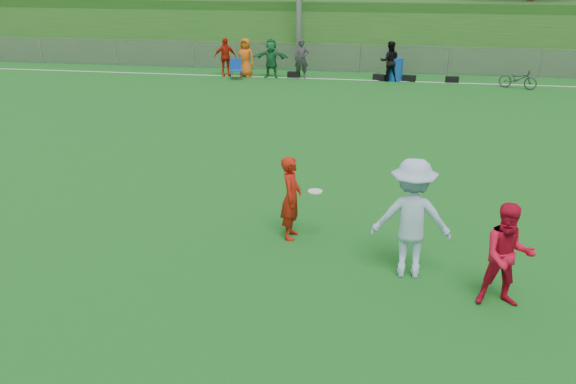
% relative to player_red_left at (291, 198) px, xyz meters
% --- Properties ---
extents(ground, '(120.00, 120.00, 0.00)m').
position_rel_player_red_left_xyz_m(ground, '(-0.03, -1.02, -0.80)').
color(ground, '#146319').
rests_on(ground, ground).
extents(sideline_far, '(60.00, 0.10, 0.01)m').
position_rel_player_red_left_xyz_m(sideline_far, '(-0.03, 16.98, -0.80)').
color(sideline_far, white).
rests_on(sideline_far, ground).
extents(fence, '(58.00, 0.06, 1.30)m').
position_rel_player_red_left_xyz_m(fence, '(-0.03, 18.98, -0.16)').
color(fence, gray).
rests_on(fence, ground).
extents(berm, '(120.00, 18.00, 3.00)m').
position_rel_player_red_left_xyz_m(berm, '(-0.03, 29.98, 0.70)').
color(berm, '#195116').
rests_on(berm, ground).
extents(spectator_row, '(8.28, 0.81, 1.69)m').
position_rel_player_red_left_xyz_m(spectator_row, '(-3.12, 16.98, 0.04)').
color(spectator_row, red).
rests_on(spectator_row, ground).
extents(gear_bags, '(7.43, 0.53, 0.26)m').
position_rel_player_red_left_xyz_m(gear_bags, '(1.11, 17.08, -0.67)').
color(gear_bags, black).
rests_on(gear_bags, ground).
extents(player_red_left, '(0.40, 0.60, 1.61)m').
position_rel_player_red_left_xyz_m(player_red_left, '(0.00, 0.00, 0.00)').
color(player_red_left, '#A8180B').
rests_on(player_red_left, ground).
extents(player_red_center, '(0.86, 0.70, 1.66)m').
position_rel_player_red_left_xyz_m(player_red_center, '(3.65, -1.94, 0.03)').
color(player_red_center, red).
rests_on(player_red_center, ground).
extents(player_blue, '(1.33, 0.78, 2.04)m').
position_rel_player_red_left_xyz_m(player_blue, '(2.21, -1.17, 0.22)').
color(player_blue, '#A4C4E4').
rests_on(player_blue, ground).
extents(frisbee, '(0.27, 0.27, 0.03)m').
position_rel_player_red_left_xyz_m(frisbee, '(0.46, -0.03, 0.17)').
color(frisbee, white).
rests_on(frisbee, ground).
extents(recycling_bin, '(0.66, 0.66, 0.98)m').
position_rel_player_red_left_xyz_m(recycling_bin, '(1.62, 17.12, -0.31)').
color(recycling_bin, '#0D4197').
rests_on(recycling_bin, ground).
extents(camp_chair, '(0.65, 0.66, 0.88)m').
position_rel_player_red_left_xyz_m(camp_chair, '(-5.22, 16.20, -0.54)').
color(camp_chair, '#1040B4').
rests_on(camp_chair, ground).
extents(bicycle, '(1.61, 1.07, 0.80)m').
position_rel_player_red_left_xyz_m(bicycle, '(6.58, 16.18, -0.40)').
color(bicycle, '#2C2C2E').
rests_on(bicycle, ground).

